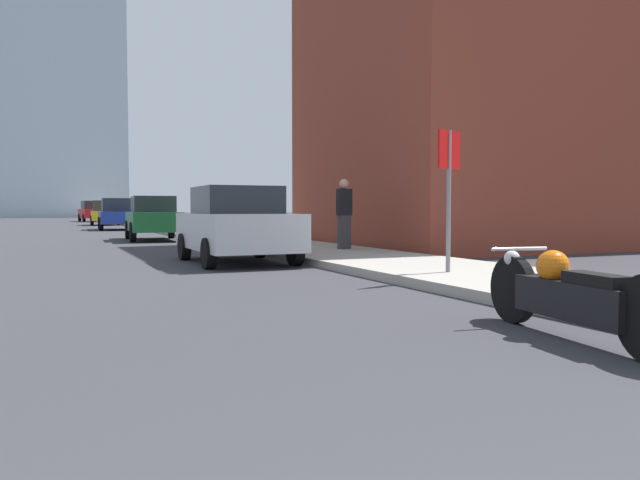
{
  "coord_description": "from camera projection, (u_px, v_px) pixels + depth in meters",
  "views": [
    {
      "loc": [
        -0.73,
        -0.08,
        1.16
      ],
      "look_at": [
        1.66,
        5.36,
        0.86
      ],
      "focal_mm": 35.0,
      "sensor_mm": 36.0,
      "label": 1
    }
  ],
  "objects": [
    {
      "name": "sidewalk",
      "position": [
        155.0,
        226.0,
        39.22
      ],
      "size": [
        2.88,
        240.0,
        0.15
      ],
      "color": "#9E998E",
      "rests_on": "ground_plane"
    },
    {
      "name": "brick_storefront",
      "position": [
        510.0,
        98.0,
        20.15
      ],
      "size": [
        11.77,
        8.59,
        9.45
      ],
      "color": "brown",
      "rests_on": "ground_plane"
    },
    {
      "name": "parked_car_blue",
      "position": [
        117.0,
        214.0,
        34.25
      ],
      "size": [
        2.12,
        4.46,
        1.73
      ],
      "rotation": [
        0.0,
        0.0,
        -0.05
      ],
      "color": "#1E3899",
      "rests_on": "ground_plane"
    },
    {
      "name": "stop_sign",
      "position": [
        449.0,
        176.0,
        9.84
      ],
      "size": [
        0.57,
        0.26,
        2.24
      ],
      "color": "slate",
      "rests_on": "sidewalk"
    },
    {
      "name": "parked_car_silver",
      "position": [
        237.0,
        225.0,
        13.3
      ],
      "size": [
        1.99,
        3.82,
        1.63
      ],
      "rotation": [
        0.0,
        0.0,
        -0.01
      ],
      "color": "#BCBCC1",
      "rests_on": "ground_plane"
    },
    {
      "name": "motorcycle",
      "position": [
        570.0,
        295.0,
        5.48
      ],
      "size": [
        0.62,
        2.45,
        0.78
      ],
      "rotation": [
        0.0,
        0.0,
        -0.13
      ],
      "color": "black",
      "rests_on": "ground_plane"
    },
    {
      "name": "pedestrian",
      "position": [
        344.0,
        213.0,
        15.56
      ],
      "size": [
        0.36,
        0.25,
        1.75
      ],
      "color": "#38383D",
      "rests_on": "sidewalk"
    },
    {
      "name": "parked_car_red",
      "position": [
        92.0,
        211.0,
        55.96
      ],
      "size": [
        2.21,
        4.46,
        1.87
      ],
      "rotation": [
        0.0,
        0.0,
        0.09
      ],
      "color": "red",
      "rests_on": "ground_plane"
    },
    {
      "name": "parked_car_yellow",
      "position": [
        105.0,
        213.0,
        43.92
      ],
      "size": [
        2.07,
        4.25,
        1.73
      ],
      "rotation": [
        0.0,
        0.0,
        -0.05
      ],
      "color": "gold",
      "rests_on": "ground_plane"
    },
    {
      "name": "parked_car_green",
      "position": [
        153.0,
        218.0,
        22.93
      ],
      "size": [
        2.0,
        4.25,
        1.62
      ],
      "rotation": [
        0.0,
        0.0,
        -0.05
      ],
      "color": "#1E6B33",
      "rests_on": "ground_plane"
    }
  ]
}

